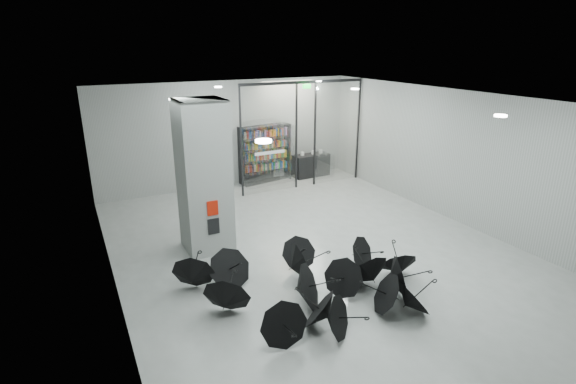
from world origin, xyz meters
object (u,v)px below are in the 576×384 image
bookshelf (265,154)px  umbrella_cluster (320,287)px  column (204,177)px  shop_counter (311,165)px

bookshelf → umbrella_cluster: bookshelf is taller
column → bookshelf: 6.19m
bookshelf → umbrella_cluster: bearing=-116.5°
bookshelf → umbrella_cluster: size_ratio=0.40×
column → bookshelf: bearing=50.8°
shop_counter → column: bearing=-145.6°
shop_counter → bookshelf: bearing=171.3°
column → shop_counter: size_ratio=2.60×
column → bookshelf: (3.87, 4.75, -0.86)m
column → umbrella_cluster: bearing=-68.8°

